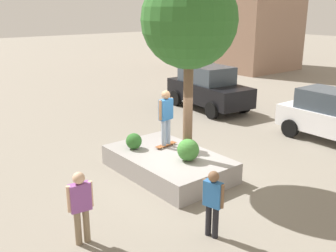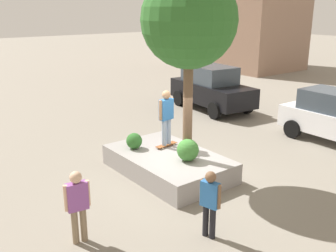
% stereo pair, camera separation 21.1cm
% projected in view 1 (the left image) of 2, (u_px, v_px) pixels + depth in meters
% --- Properties ---
extents(ground_plane, '(120.00, 120.00, 0.00)m').
position_uv_depth(ground_plane, '(184.00, 175.00, 11.98)').
color(ground_plane, gray).
extents(planter_ledge, '(3.92, 2.43, 0.64)m').
position_uv_depth(planter_ledge, '(168.00, 163.00, 12.04)').
color(planter_ledge, gray).
rests_on(planter_ledge, ground).
extents(plaza_tree, '(2.66, 2.66, 5.33)m').
position_uv_depth(plaza_tree, '(189.00, 21.00, 10.52)').
color(plaza_tree, brown).
rests_on(plaza_tree, planter_ledge).
extents(boxwood_shrub, '(0.51, 0.51, 0.51)m').
position_uv_depth(boxwood_shrub, '(134.00, 141.00, 12.32)').
color(boxwood_shrub, '#2D6628').
rests_on(boxwood_shrub, planter_ledge).
extents(hedge_clump, '(0.65, 0.65, 0.65)m').
position_uv_depth(hedge_clump, '(188.00, 150.00, 11.36)').
color(hedge_clump, '#3D7A33').
rests_on(hedge_clump, planter_ledge).
extents(skateboard, '(0.31, 0.82, 0.07)m').
position_uv_depth(skateboard, '(166.00, 145.00, 12.56)').
color(skateboard, brown).
rests_on(skateboard, planter_ledge).
extents(skateboarder, '(0.28, 0.60, 1.78)m').
position_uv_depth(skateboarder, '(166.00, 114.00, 12.26)').
color(skateboarder, '#8C9EB7').
rests_on(skateboarder, skateboard).
extents(sedan_parked, '(4.88, 2.61, 2.18)m').
position_uv_depth(sedan_parked, '(208.00, 87.00, 19.44)').
color(sedan_parked, black).
rests_on(sedan_parked, ground).
extents(police_car, '(4.26, 2.07, 1.96)m').
position_uv_depth(police_car, '(335.00, 116.00, 14.74)').
color(police_car, white).
rests_on(police_car, ground).
extents(passerby_with_bag, '(0.53, 0.28, 1.59)m').
position_uv_depth(passerby_with_bag, '(213.00, 199.00, 8.53)').
color(passerby_with_bag, black).
rests_on(passerby_with_bag, ground).
extents(bystander_watching, '(0.26, 0.57, 1.68)m').
position_uv_depth(bystander_watching, '(81.00, 203.00, 8.27)').
color(bystander_watching, '#847056').
rests_on(bystander_watching, ground).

